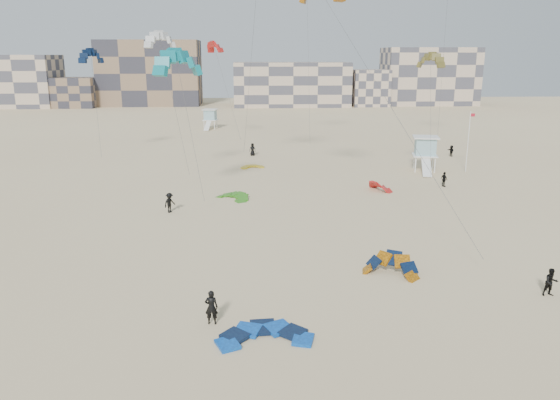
{
  "coord_description": "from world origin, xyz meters",
  "views": [
    {
      "loc": [
        -1.07,
        -27.02,
        13.96
      ],
      "look_at": [
        0.59,
        6.0,
        5.15
      ],
      "focal_mm": 35.0,
      "sensor_mm": 36.0,
      "label": 1
    }
  ],
  "objects_px": {
    "kite_ground_orange": "(390,274)",
    "lifeguard_tower_near": "(425,154)",
    "kite_ground_blue": "(265,339)",
    "kitesurfer_main": "(211,307)"
  },
  "relations": [
    {
      "from": "kite_ground_orange",
      "to": "kite_ground_blue",
      "type": "bearing_deg",
      "value": -107.52
    },
    {
      "from": "kite_ground_blue",
      "to": "kite_ground_orange",
      "type": "relative_size",
      "value": 1.31
    },
    {
      "from": "kitesurfer_main",
      "to": "kite_ground_orange",
      "type": "bearing_deg",
      "value": -147.27
    },
    {
      "from": "kite_ground_blue",
      "to": "lifeguard_tower_near",
      "type": "height_order",
      "value": "lifeguard_tower_near"
    },
    {
      "from": "kite_ground_blue",
      "to": "kitesurfer_main",
      "type": "bearing_deg",
      "value": 143.51
    },
    {
      "from": "kite_ground_orange",
      "to": "lifeguard_tower_near",
      "type": "distance_m",
      "value": 34.93
    },
    {
      "from": "kite_ground_orange",
      "to": "kitesurfer_main",
      "type": "distance_m",
      "value": 12.93
    },
    {
      "from": "kite_ground_blue",
      "to": "kite_ground_orange",
      "type": "bearing_deg",
      "value": 39.14
    },
    {
      "from": "lifeguard_tower_near",
      "to": "kite_ground_orange",
      "type": "bearing_deg",
      "value": -99.29
    },
    {
      "from": "kite_ground_orange",
      "to": "lifeguard_tower_near",
      "type": "xyz_separation_m",
      "value": [
        12.32,
        32.61,
        2.13
      ]
    }
  ]
}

